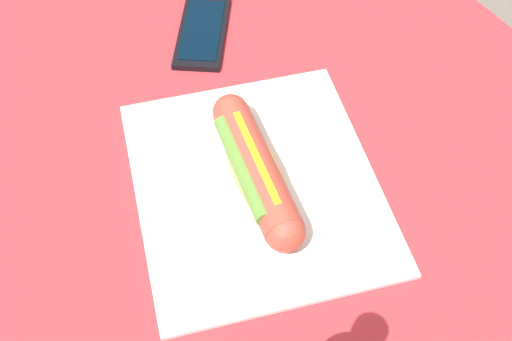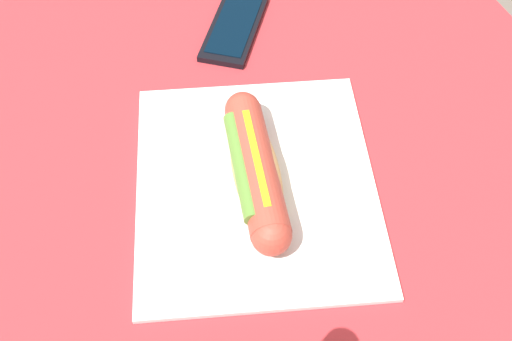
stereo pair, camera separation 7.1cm
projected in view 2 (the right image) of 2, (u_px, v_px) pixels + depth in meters
name	position (u px, v px, depth m)	size (l,w,h in m)	color
dining_table	(288.00, 244.00, 0.85)	(1.06, 0.83, 0.73)	brown
paper_wrapper	(256.00, 185.00, 0.73)	(0.32, 0.27, 0.01)	silver
hot_dog	(255.00, 169.00, 0.71)	(0.22, 0.08, 0.05)	tan
cell_phone	(234.00, 28.00, 0.90)	(0.16, 0.14, 0.01)	black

